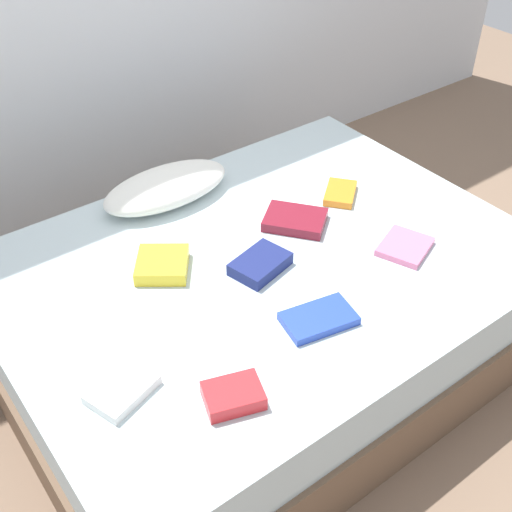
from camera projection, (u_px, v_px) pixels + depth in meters
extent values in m
plane|color=#7F6651|center=(263.00, 350.00, 2.75)|extent=(8.00, 8.00, 0.00)
cube|color=brown|center=(263.00, 327.00, 2.66)|extent=(2.00, 1.50, 0.28)
cube|color=silver|center=(264.00, 281.00, 2.51)|extent=(1.96, 1.46, 0.22)
ellipsoid|color=white|center=(166.00, 187.00, 2.71)|extent=(0.56, 0.28, 0.12)
cube|color=white|center=(122.00, 390.00, 1.93)|extent=(0.23, 0.19, 0.03)
cube|color=navy|center=(260.00, 264.00, 2.37)|extent=(0.24, 0.19, 0.05)
cube|color=pink|center=(405.00, 246.00, 2.47)|extent=(0.25, 0.23, 0.03)
cube|color=#2847B7|center=(319.00, 319.00, 2.17)|extent=(0.26, 0.19, 0.03)
cube|color=red|center=(233.00, 396.00, 1.90)|extent=(0.20, 0.17, 0.05)
cube|color=orange|center=(340.00, 193.00, 2.76)|extent=(0.22, 0.21, 0.03)
cube|color=yellow|center=(162.00, 265.00, 2.37)|extent=(0.26, 0.26, 0.05)
cube|color=maroon|center=(295.00, 220.00, 2.60)|extent=(0.29, 0.30, 0.04)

